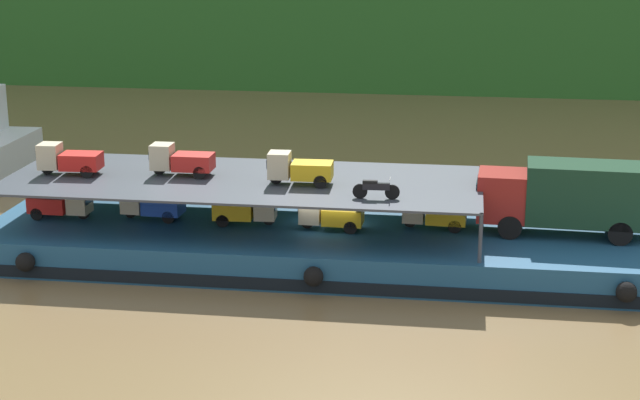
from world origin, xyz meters
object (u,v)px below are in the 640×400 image
object	(u,v)px
mini_truck_lower_mid	(246,209)
mini_truck_upper_mid	(181,160)
cargo_barge	(329,244)
mini_truck_lower_fore	(330,214)
mini_truck_upper_fore	(299,169)
mini_truck_lower_aft	(151,204)
mini_truck_upper_stern	(69,159)
mini_truck_lower_bow	(433,213)
covered_lorry	(565,196)
motorcycle_upper_port	(376,188)
mini_truck_lower_stern	(62,203)

from	to	relation	value
mini_truck_lower_mid	mini_truck_upper_mid	bearing A→B (deg)	173.19
mini_truck_lower_mid	cargo_barge	bearing A→B (deg)	0.99
mini_truck_lower_mid	mini_truck_lower_fore	world-z (taller)	same
mini_truck_lower_mid	mini_truck_upper_fore	bearing A→B (deg)	-10.58
mini_truck_lower_aft	mini_truck_upper_stern	size ratio (longest dim) A/B	1.00
mini_truck_lower_aft	mini_truck_lower_bow	distance (m)	12.43
mini_truck_lower_aft	mini_truck_upper_fore	distance (m)	7.07
covered_lorry	mini_truck_lower_bow	bearing A→B (deg)	178.35
mini_truck_lower_aft	mini_truck_upper_fore	world-z (taller)	mini_truck_upper_fore
mini_truck_upper_mid	mini_truck_lower_bow	bearing A→B (deg)	1.20
mini_truck_lower_fore	mini_truck_upper_mid	size ratio (longest dim) A/B	1.01
covered_lorry	motorcycle_upper_port	distance (m)	8.20
cargo_barge	mini_truck_lower_mid	bearing A→B (deg)	-179.01
cargo_barge	covered_lorry	xyz separation A→B (m)	(9.92, 0.36, 2.44)
mini_truck_lower_stern	mini_truck_lower_bow	world-z (taller)	same
mini_truck_lower_mid	motorcycle_upper_port	size ratio (longest dim) A/B	1.47
cargo_barge	mini_truck_lower_bow	world-z (taller)	mini_truck_lower_bow
mini_truck_upper_stern	mini_truck_lower_aft	bearing A→B (deg)	6.69
covered_lorry	mini_truck_lower_aft	world-z (taller)	covered_lorry
mini_truck_lower_aft	mini_truck_lower_mid	xyz separation A→B (m)	(4.34, -0.18, 0.00)
mini_truck_lower_aft	mini_truck_lower_fore	xyz separation A→B (m)	(8.05, -0.41, 0.00)
mini_truck_upper_stern	mini_truck_upper_fore	size ratio (longest dim) A/B	1.01
mini_truck_lower_aft	mini_truck_upper_stern	xyz separation A→B (m)	(-3.53, -0.41, 2.00)
motorcycle_upper_port	cargo_barge	bearing A→B (deg)	133.53
covered_lorry	motorcycle_upper_port	xyz separation A→B (m)	(-7.72, -2.68, 0.74)
mini_truck_lower_bow	mini_truck_upper_mid	distance (m)	11.22
covered_lorry	mini_truck_lower_bow	xyz separation A→B (m)	(-5.48, 0.16, -1.00)
mini_truck_lower_mid	mini_truck_upper_stern	size ratio (longest dim) A/B	1.00
mini_truck_lower_aft	mini_truck_lower_mid	world-z (taller)	same
mini_truck_upper_fore	motorcycle_upper_port	xyz separation A→B (m)	(3.42, -1.80, -0.26)
mini_truck_upper_stern	mini_truck_upper_mid	xyz separation A→B (m)	(4.91, 0.58, 0.00)
covered_lorry	mini_truck_upper_stern	distance (m)	21.46
mini_truck_lower_stern	mini_truck_upper_stern	distance (m)	2.05
mini_truck_lower_bow	mini_truck_upper_mid	size ratio (longest dim) A/B	1.01
mini_truck_lower_bow	motorcycle_upper_port	world-z (taller)	motorcycle_upper_port
mini_truck_lower_stern	covered_lorry	bearing A→B (deg)	1.76
cargo_barge	mini_truck_lower_stern	xyz separation A→B (m)	(-11.96, -0.31, 1.44)
mini_truck_lower_stern	mini_truck_upper_mid	distance (m)	5.76
cargo_barge	mini_truck_lower_stern	distance (m)	12.05
mini_truck_lower_bow	mini_truck_upper_stern	size ratio (longest dim) A/B	1.00
mini_truck_lower_aft	mini_truck_upper_fore	bearing A→B (deg)	-5.37
mini_truck_lower_stern	mini_truck_upper_stern	xyz separation A→B (m)	(0.46, 0.02, 2.00)
cargo_barge	mini_truck_lower_stern	size ratio (longest dim) A/B	10.77
mini_truck_lower_mid	mini_truck_upper_mid	world-z (taller)	mini_truck_upper_mid
mini_truck_lower_stern	mini_truck_upper_fore	xyz separation A→B (m)	(10.74, -0.21, 2.00)
mini_truck_upper_mid	mini_truck_upper_fore	distance (m)	5.43
mini_truck_lower_bow	mini_truck_upper_mid	bearing A→B (deg)	-178.80
mini_truck_lower_mid	mini_truck_lower_aft	bearing A→B (deg)	177.56
cargo_barge	mini_truck_upper_mid	xyz separation A→B (m)	(-6.59, 0.29, 3.44)
mini_truck_lower_mid	mini_truck_upper_stern	world-z (taller)	mini_truck_upper_stern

